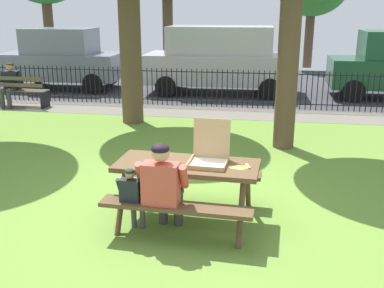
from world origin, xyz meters
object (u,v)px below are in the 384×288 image
at_px(pizza_slice_on_table, 242,167).
at_px(adult_at_table, 163,185).
at_px(picnic_table_foreground, 187,176).
at_px(parked_car_far_left, 62,58).
at_px(child_at_table, 133,194).
at_px(park_bench_left, 18,92).
at_px(person_on_park_bench, 10,83).
at_px(parked_car_left, 220,58).
at_px(pizza_box_open, 209,153).

distance_m(pizza_slice_on_table, adult_at_table, 1.00).
xyz_separation_m(picnic_table_foreground, parked_car_far_left, (-5.80, 8.96, 0.41)).
xyz_separation_m(child_at_table, park_bench_left, (-5.20, 6.55, -0.11)).
xyz_separation_m(pizza_slice_on_table, child_at_table, (-1.26, -0.46, -0.25)).
distance_m(picnic_table_foreground, child_at_table, 0.76).
xyz_separation_m(pizza_slice_on_table, person_on_park_bench, (-6.69, 6.11, -0.12)).
bearing_deg(picnic_table_foreground, parked_car_far_left, 122.89).
relative_size(adult_at_table, park_bench_left, 0.74).
height_order(child_at_table, parked_car_far_left, parked_car_far_left).
bearing_deg(adult_at_table, parked_car_left, 91.97).
relative_size(pizza_box_open, park_bench_left, 0.33).
xyz_separation_m(adult_at_table, child_at_table, (-0.38, -0.01, -0.14)).
bearing_deg(adult_at_table, child_at_table, -178.93).
distance_m(pizza_box_open, child_at_table, 1.09).
relative_size(pizza_box_open, person_on_park_bench, 0.44).
relative_size(person_on_park_bench, parked_car_far_left, 0.30).
distance_m(pizza_slice_on_table, child_at_table, 1.36).
relative_size(picnic_table_foreground, person_on_park_bench, 1.57).
relative_size(park_bench_left, parked_car_far_left, 0.41).
height_order(person_on_park_bench, parked_car_left, parked_car_left).
height_order(adult_at_table, child_at_table, adult_at_table).
distance_m(pizza_box_open, person_on_park_bench, 8.67).
relative_size(picnic_table_foreground, parked_car_left, 0.40).
bearing_deg(park_bench_left, adult_at_table, -49.58).
relative_size(park_bench_left, parked_car_left, 0.35).
height_order(picnic_table_foreground, park_bench_left, park_bench_left).
distance_m(pizza_slice_on_table, park_bench_left, 8.89).
relative_size(picnic_table_foreground, park_bench_left, 1.17).
height_order(pizza_box_open, person_on_park_bench, pizza_box_open).
bearing_deg(parked_car_left, picnic_table_foreground, -86.66).
bearing_deg(pizza_slice_on_table, pizza_box_open, 162.62).
bearing_deg(parked_car_left, pizza_box_open, -84.88).
relative_size(pizza_slice_on_table, child_at_table, 0.29).
bearing_deg(pizza_box_open, person_on_park_bench, 136.35).
relative_size(person_on_park_bench, parked_car_left, 0.26).
relative_size(picnic_table_foreground, pizza_box_open, 3.54).
distance_m(park_bench_left, parked_car_left, 6.04).
bearing_deg(child_at_table, parked_car_far_left, 118.90).
height_order(pizza_box_open, adult_at_table, pizza_box_open).
distance_m(adult_at_table, park_bench_left, 8.60).
height_order(pizza_slice_on_table, parked_car_far_left, parked_car_far_left).
relative_size(child_at_table, parked_car_left, 0.19).
bearing_deg(person_on_park_bench, parked_car_far_left, 85.91).
height_order(adult_at_table, parked_car_far_left, parked_car_far_left).
xyz_separation_m(picnic_table_foreground, pizza_box_open, (0.27, 0.09, 0.30)).
xyz_separation_m(person_on_park_bench, parked_car_left, (5.48, 2.89, 0.44)).
relative_size(picnic_table_foreground, pizza_slice_on_table, 7.54).
distance_m(adult_at_table, person_on_park_bench, 8.76).
bearing_deg(picnic_table_foreground, pizza_slice_on_table, -3.32).
height_order(picnic_table_foreground, parked_car_left, parked_car_left).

